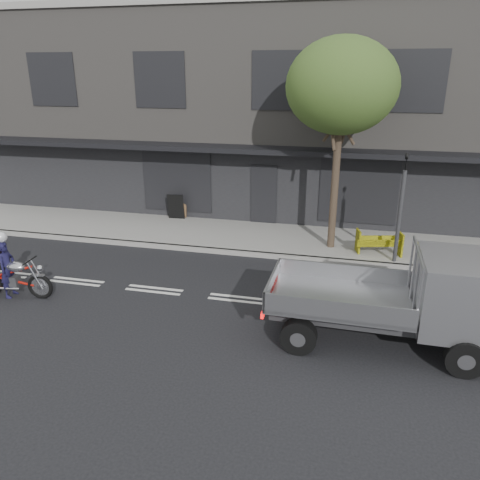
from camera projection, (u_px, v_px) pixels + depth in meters
name	position (u px, v px, depth m)	size (l,w,h in m)	color
ground	(238.00, 299.00, 12.46)	(80.00, 80.00, 0.00)	black
sidewalk	(269.00, 238.00, 16.73)	(32.00, 3.20, 0.15)	gray
kerb	(260.00, 255.00, 15.27)	(32.00, 0.20, 0.15)	gray
building_main	(295.00, 111.00, 21.43)	(26.00, 10.00, 8.00)	slate
street_tree	(342.00, 87.00, 14.02)	(3.40, 3.40, 6.74)	#382B21
traffic_light_pole	(400.00, 215.00, 14.05)	(0.12, 0.12, 3.50)	#2D2D30
motorcycle	(14.00, 277.00, 12.43)	(2.16, 0.63, 1.11)	black
rider	(7.00, 269.00, 12.39)	(0.57, 0.37, 1.55)	#161335
flatbed_ute	(438.00, 295.00, 9.82)	(4.92, 2.10, 2.26)	black
construction_barrier	(379.00, 244.00, 14.84)	(1.40, 0.56, 0.79)	#FFFA0D
sandwich_board	(176.00, 207.00, 18.50)	(0.65, 0.43, 1.02)	black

